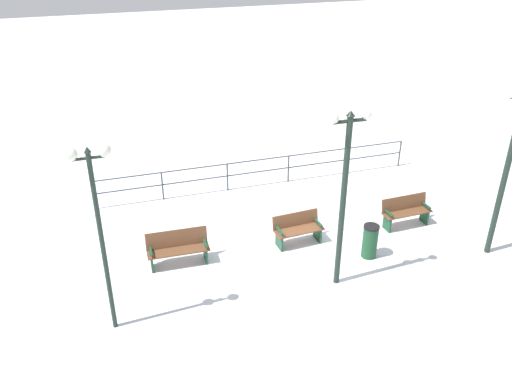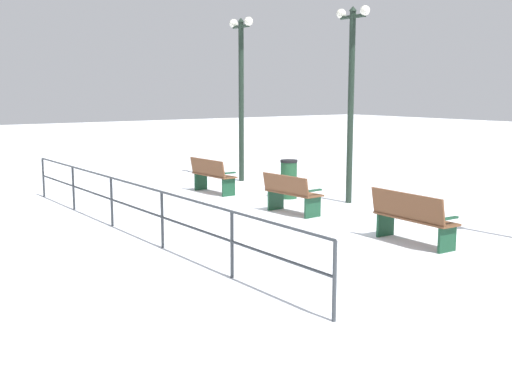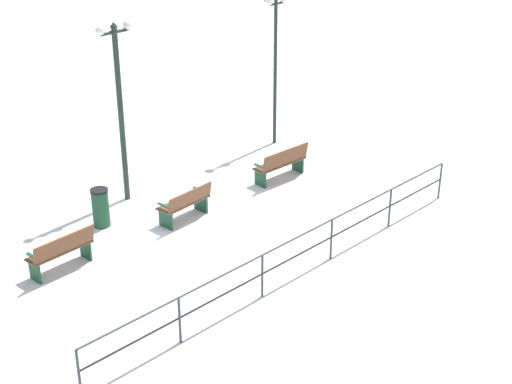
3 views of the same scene
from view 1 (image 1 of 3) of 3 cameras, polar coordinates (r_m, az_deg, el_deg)
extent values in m
plane|color=white|center=(15.27, 4.49, -5.47)|extent=(80.00, 80.00, 0.00)
cube|color=brown|center=(14.27, -8.26, -6.18)|extent=(0.51, 1.64, 0.04)
cube|color=brown|center=(14.33, -8.45, -4.86)|extent=(0.17, 1.63, 0.46)
cube|color=#19472D|center=(14.36, -11.03, -7.30)|extent=(0.41, 0.06, 0.45)
cube|color=#19472D|center=(14.47, -5.39, -6.53)|extent=(0.41, 0.06, 0.45)
cube|color=#19472D|center=(14.15, -11.15, -6.20)|extent=(0.41, 0.08, 0.04)
cube|color=#19472D|center=(14.26, -5.44, -5.43)|extent=(0.41, 0.08, 0.04)
cube|color=brown|center=(15.01, 4.58, -4.04)|extent=(0.59, 1.41, 0.04)
cube|color=brown|center=(15.09, 4.21, -2.88)|extent=(0.20, 1.39, 0.39)
cube|color=#19472D|center=(14.92, 2.49, -5.23)|extent=(0.45, 0.08, 0.46)
cube|color=#19472D|center=(15.37, 6.55, -4.33)|extent=(0.45, 0.08, 0.46)
cube|color=#19472D|center=(14.72, 2.55, -4.13)|extent=(0.45, 0.10, 0.04)
cube|color=#19472D|center=(15.17, 6.65, -3.25)|extent=(0.45, 0.10, 0.04)
cube|color=brown|center=(16.38, 15.78, -2.11)|extent=(0.48, 1.50, 0.04)
cube|color=brown|center=(16.42, 15.47, -1.08)|extent=(0.17, 1.49, 0.42)
cube|color=#19472D|center=(16.17, 13.78, -3.24)|extent=(0.38, 0.06, 0.47)
cube|color=#19472D|center=(16.85, 17.48, -2.42)|extent=(0.38, 0.06, 0.47)
cube|color=#19472D|center=(15.97, 13.96, -2.18)|extent=(0.38, 0.08, 0.04)
cube|color=#19472D|center=(16.67, 17.70, -1.39)|extent=(0.38, 0.08, 0.04)
cylinder|color=#1E2D23|center=(11.66, -15.98, -5.65)|extent=(0.10, 0.10, 4.30)
cylinder|color=#1E2D23|center=(10.71, -17.39, 3.46)|extent=(0.06, 0.62, 0.06)
sphere|color=white|center=(10.67, -19.13, 3.80)|extent=(0.26, 0.26, 0.26)
sphere|color=white|center=(10.66, -15.83, 4.27)|extent=(0.26, 0.26, 0.26)
cone|color=#1E2D23|center=(10.64, -17.53, 4.34)|extent=(0.14, 0.14, 0.12)
cylinder|color=#1E2D23|center=(12.73, 9.21, -1.44)|extent=(0.14, 0.14, 4.45)
cylinder|color=#1E2D23|center=(11.85, 9.98, 7.46)|extent=(0.09, 0.78, 0.09)
sphere|color=white|center=(11.65, 8.29, 7.76)|extent=(0.22, 0.22, 0.22)
sphere|color=white|center=(11.99, 11.69, 8.06)|extent=(0.22, 0.22, 0.22)
cone|color=#1E2D23|center=(11.79, 10.05, 8.27)|extent=(0.20, 0.20, 0.12)
cylinder|color=#1E2D23|center=(15.14, 24.94, 1.42)|extent=(0.15, 0.15, 4.58)
sphere|color=white|center=(14.12, 25.61, 9.53)|extent=(0.25, 0.25, 0.25)
cylinder|color=#383D42|center=(17.40, -16.94, -0.37)|extent=(0.05, 0.05, 0.97)
cylinder|color=#383D42|center=(17.48, -9.92, 0.62)|extent=(0.05, 0.05, 0.97)
cylinder|color=#383D42|center=(17.82, -3.05, 1.58)|extent=(0.05, 0.05, 0.97)
cylinder|color=#383D42|center=(18.40, 3.47, 2.47)|extent=(0.05, 0.05, 0.97)
cylinder|color=#383D42|center=(19.22, 9.52, 3.27)|extent=(0.05, 0.05, 0.97)
cylinder|color=#383D42|center=(20.23, 15.04, 3.96)|extent=(0.05, 0.05, 0.97)
cylinder|color=#383D42|center=(17.87, 0.26, 3.43)|extent=(0.04, 10.80, 0.04)
cylinder|color=#383D42|center=(18.06, 0.26, 2.17)|extent=(0.04, 10.80, 0.04)
cylinder|color=#1E4C2D|center=(14.78, 12.02, -5.24)|extent=(0.40, 0.40, 0.90)
cylinder|color=black|center=(14.53, 12.21, -3.65)|extent=(0.43, 0.43, 0.06)
camera|label=2|loc=(21.94, -32.24, 8.61)|focal=44.83mm
camera|label=3|loc=(29.09, 16.50, 27.44)|focal=53.63mm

